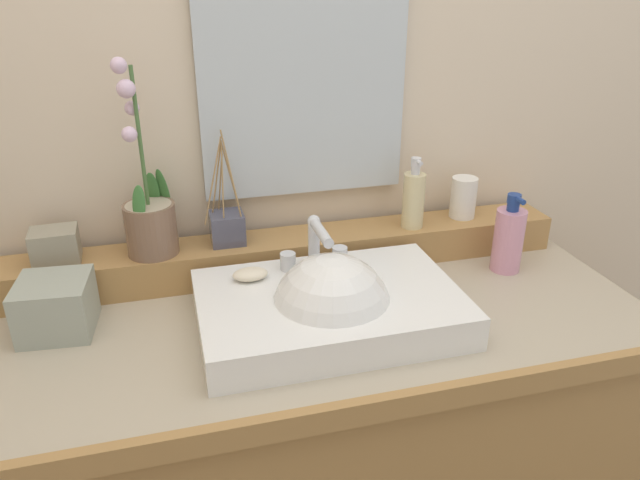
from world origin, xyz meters
name	(u,v)px	position (x,y,z in m)	size (l,w,h in m)	color
wall_back	(270,30)	(0.00, 0.39, 1.37)	(2.84, 0.20, 2.75)	beige
vanity_cabinet	(316,476)	(0.00, 0.00, 0.44)	(1.33, 0.57, 0.87)	#A87B45
back_ledge	(292,253)	(0.00, 0.21, 0.91)	(1.26, 0.12, 0.08)	#A87B45
sink_basin	(330,310)	(0.02, -0.05, 0.90)	(0.50, 0.33, 0.26)	white
soap_bar	(250,274)	(-0.12, 0.05, 0.95)	(0.07, 0.04, 0.02)	beige
potted_plant	(149,215)	(-0.30, 0.20, 1.04)	(0.11, 0.11, 0.40)	brown
soap_dispenser	(414,199)	(0.28, 0.19, 1.02)	(0.05, 0.05, 0.17)	beige
tumbler_cup	(463,197)	(0.42, 0.22, 1.00)	(0.06, 0.06, 0.10)	white
reed_diffuser	(227,226)	(-0.14, 0.21, 0.99)	(0.09, 0.09, 0.25)	#484859
trinket_box	(55,246)	(-0.49, 0.21, 0.99)	(0.09, 0.07, 0.07)	gray
lotion_bottle	(508,238)	(0.47, 0.08, 0.95)	(0.07, 0.07, 0.18)	pink
tissue_box	(56,306)	(-0.48, 0.07, 0.92)	(0.13, 0.13, 0.10)	#989F90
mirror	(304,84)	(0.05, 0.27, 1.27)	(0.45, 0.02, 0.49)	silver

